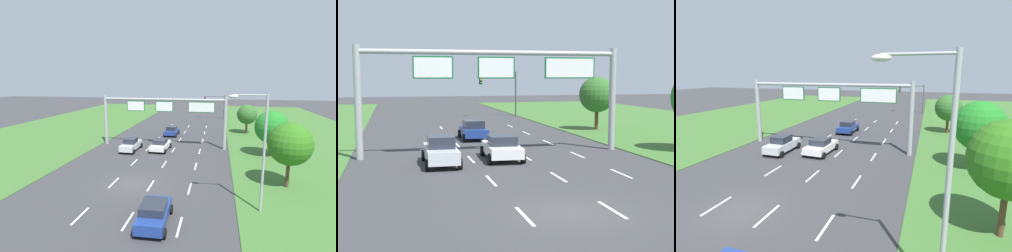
{
  "view_description": "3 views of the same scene",
  "coord_description": "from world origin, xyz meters",
  "views": [
    {
      "loc": [
        7.46,
        -21.35,
        9.48
      ],
      "look_at": [
        0.8,
        13.13,
        3.02
      ],
      "focal_mm": 28.0,
      "sensor_mm": 36.0,
      "label": 1
    },
    {
      "loc": [
        -6.37,
        -16.06,
        5.14
      ],
      "look_at": [
        0.75,
        13.19,
        1.88
      ],
      "focal_mm": 50.0,
      "sensor_mm": 36.0,
      "label": 2
    },
    {
      "loc": [
        9.94,
        -11.26,
        7.82
      ],
      "look_at": [
        1.28,
        15.17,
        2.1
      ],
      "focal_mm": 28.0,
      "sensor_mm": 36.0,
      "label": 3
    }
  ],
  "objects": [
    {
      "name": "ground_plane",
      "position": [
        0.0,
        0.0,
        0.0
      ],
      "size": [
        200.0,
        200.0,
        0.0
      ],
      "primitive_type": "plane",
      "color": "#38383A"
    },
    {
      "name": "lane_dashes_inner_left",
      "position": [
        -1.75,
        6.0,
        0.0
      ],
      "size": [
        0.14,
        50.4,
        0.01
      ],
      "color": "white",
      "rests_on": "ground_plane"
    },
    {
      "name": "lane_dashes_inner_right",
      "position": [
        1.75,
        6.0,
        0.0
      ],
      "size": [
        0.14,
        50.4,
        0.01
      ],
      "color": "white",
      "rests_on": "ground_plane"
    },
    {
      "name": "lane_dashes_slip",
      "position": [
        5.25,
        6.0,
        0.0
      ],
      "size": [
        0.14,
        50.4,
        0.01
      ],
      "color": "white",
      "rests_on": "ground_plane"
    },
    {
      "name": "car_near_red",
      "position": [
        -0.07,
        20.91,
        0.79
      ],
      "size": [
        2.18,
        3.97,
        1.57
      ],
      "rotation": [
        0.0,
        0.0,
        -0.02
      ],
      "color": "navy",
      "rests_on": "ground_plane"
    },
    {
      "name": "car_lead_silver",
      "position": [
        -3.73,
        10.7,
        0.82
      ],
      "size": [
        2.02,
        4.39,
        1.71
      ],
      "rotation": [
        0.0,
        0.0,
        -0.01
      ],
      "color": "silver",
      "rests_on": "ground_plane"
    },
    {
      "name": "car_far_ahead",
      "position": [
        0.09,
        11.53,
        0.75
      ],
      "size": [
        2.37,
        4.29,
        1.51
      ],
      "rotation": [
        0.0,
        0.0,
        -0.05
      ],
      "color": "white",
      "rests_on": "ground_plane"
    },
    {
      "name": "sign_gantry",
      "position": [
        0.28,
        13.57,
        4.94
      ],
      "size": [
        17.24,
        0.44,
        7.0
      ],
      "color": "#9EA0A5",
      "rests_on": "ground_plane"
    },
    {
      "name": "traffic_light_mast",
      "position": [
        6.83,
        40.89,
        3.87
      ],
      "size": [
        4.76,
        0.49,
        5.6
      ],
      "color": "#47494F",
      "rests_on": "ground_plane"
    },
    {
      "name": "street_lamp",
      "position": [
        10.27,
        -3.05,
        5.08
      ],
      "size": [
        2.61,
        0.32,
        8.5
      ],
      "color": "#9EA0A5",
      "rests_on": "ground_plane"
    },
    {
      "name": "roadside_tree_near",
      "position": [
        13.57,
        1.85,
        3.93
      ],
      "size": [
        3.71,
        3.71,
        5.8
      ],
      "color": "#513823",
      "rests_on": "ground_plane"
    },
    {
      "name": "roadside_tree_mid",
      "position": [
        13.82,
        11.32,
        3.66
      ],
      "size": [
        3.98,
        3.98,
        5.66
      ],
      "color": "#513823",
      "rests_on": "ground_plane"
    },
    {
      "name": "roadside_tree_far",
      "position": [
        12.3,
        24.54,
        3.35
      ],
      "size": [
        3.35,
        3.35,
        5.04
      ],
      "color": "#513823",
      "rests_on": "ground_plane"
    }
  ]
}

